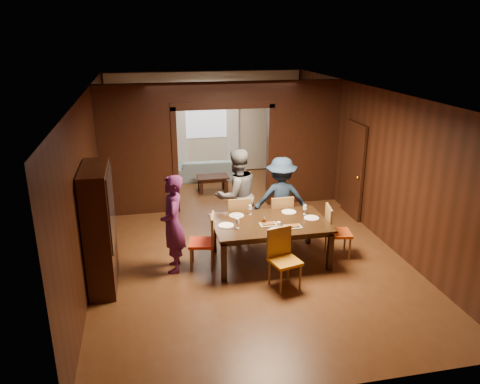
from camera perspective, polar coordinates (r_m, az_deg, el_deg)
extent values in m
plane|color=#562F18|center=(9.63, -0.31, -5.13)|extent=(9.00, 9.00, 0.00)
cube|color=silver|center=(8.84, -0.35, 12.27)|extent=(5.50, 9.00, 0.02)
cube|color=black|center=(13.45, -4.19, 8.37)|extent=(5.50, 0.02, 2.90)
cube|color=black|center=(9.01, -17.74, 2.06)|extent=(0.02, 9.00, 2.90)
cube|color=black|center=(10.02, 15.31, 3.97)|extent=(0.02, 9.00, 2.90)
cube|color=black|center=(10.57, -12.40, 3.57)|extent=(1.65, 0.15, 2.40)
cube|color=black|center=(11.18, 7.76, 4.71)|extent=(1.65, 0.15, 2.40)
cube|color=black|center=(10.43, -2.13, 11.94)|extent=(5.50, 0.15, 0.50)
cube|color=beige|center=(13.42, -4.17, 8.35)|extent=(5.40, 0.04, 2.85)
imported|color=#4F1B4E|center=(8.00, -8.18, -3.87)|extent=(0.46, 0.65, 1.71)
imported|color=#4F5056|center=(9.06, -0.40, -0.43)|extent=(1.06, 0.93, 1.84)
imported|color=#18283D|center=(9.22, 5.01, -0.77)|extent=(1.15, 0.76, 1.66)
imported|color=#8EACBA|center=(13.09, -3.77, 2.84)|extent=(1.98, 0.84, 0.57)
imported|color=black|center=(8.35, 4.61, -3.18)|extent=(0.29, 0.29, 0.07)
cube|color=black|center=(8.43, 3.64, -6.03)|extent=(2.02, 1.26, 0.76)
cube|color=black|center=(12.11, -3.34, 1.05)|extent=(0.80, 0.50, 0.40)
cube|color=black|center=(7.73, -16.75, -4.23)|extent=(0.40, 1.20, 2.00)
cube|color=black|center=(10.53, 13.68, 2.58)|extent=(0.06, 0.90, 2.10)
cube|color=silver|center=(13.35, -4.18, 9.38)|extent=(1.20, 0.03, 1.30)
cube|color=white|center=(13.31, -7.34, 7.28)|extent=(0.35, 0.06, 2.40)
cube|color=white|center=(13.51, -0.93, 7.61)|extent=(0.35, 0.06, 2.40)
cylinder|color=silver|center=(8.10, -1.70, -4.09)|extent=(0.27, 0.27, 0.01)
cylinder|color=silver|center=(8.51, -0.44, -2.89)|extent=(0.27, 0.27, 0.01)
cylinder|color=white|center=(8.73, 5.98, -2.42)|extent=(0.27, 0.27, 0.01)
cylinder|color=silver|center=(8.50, 8.70, -3.14)|extent=(0.27, 0.27, 0.01)
cylinder|color=silver|center=(7.93, 4.52, -4.68)|extent=(0.27, 0.27, 0.01)
cube|color=gray|center=(8.13, 3.48, -3.92)|extent=(0.30, 0.20, 0.04)
cube|color=gray|center=(8.08, 6.45, -4.17)|extent=(0.30, 0.20, 0.04)
cylinder|color=silver|center=(7.94, 4.72, -4.14)|extent=(0.07, 0.07, 0.14)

